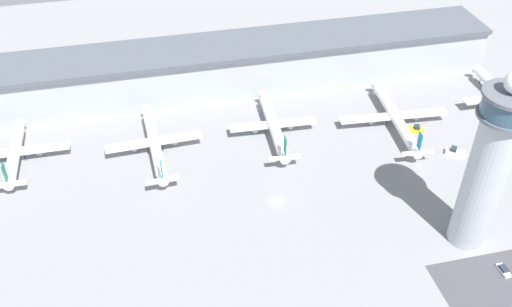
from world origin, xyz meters
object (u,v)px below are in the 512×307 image
service_truck_catering (496,110)px  service_truck_fuel (455,152)px  airplane_gate_delta (395,116)px  airplane_gate_bravo (154,142)px  airplane_gate_charlie (273,125)px  service_truck_baggage (415,130)px  airplane_gate_echo (505,97)px  airplane_gate_alpha (15,152)px  car_black_suv (503,270)px  control_tower (489,166)px

service_truck_catering → service_truck_fuel: size_ratio=1.17×
airplane_gate_delta → service_truck_catering: 41.37m
airplane_gate_bravo → airplane_gate_charlie: airplane_gate_charlie is taller
service_truck_baggage → airplane_gate_delta: bearing=139.4°
airplane_gate_delta → airplane_gate_echo: size_ratio=1.05×
airplane_gate_alpha → airplane_gate_delta: (131.23, -9.06, 0.05)m
airplane_gate_charlie → car_black_suv: bearing=-59.1°
airplane_gate_bravo → airplane_gate_delta: bearing=-2.4°
airplane_gate_echo → service_truck_catering: airplane_gate_echo is taller
airplane_gate_bravo → service_truck_baggage: 92.24m
airplane_gate_charlie → airplane_gate_delta: 44.24m
service_truck_fuel → airplane_gate_delta: bearing=123.1°
airplane_gate_alpha → airplane_gate_echo: 177.05m
airplane_gate_alpha → airplane_gate_charlie: size_ratio=0.87×
airplane_gate_bravo → car_black_suv: (86.68, -73.66, -3.83)m
airplane_gate_charlie → airplane_gate_echo: bearing=-1.7°
airplane_gate_charlie → car_black_suv: (44.90, -74.94, -3.54)m
airplane_gate_echo → airplane_gate_bravo: bearing=179.4°
service_truck_fuel → airplane_gate_echo: bearing=34.9°
control_tower → car_black_suv: size_ratio=11.56×
airplane_gate_bravo → car_black_suv: size_ratio=9.13×
airplane_gate_charlie → car_black_suv: 87.43m
airplane_gate_bravo → service_truck_baggage: size_ratio=6.65×
airplane_gate_alpha → service_truck_catering: airplane_gate_alpha is taller
airplane_gate_alpha → airplane_gate_charlie: (87.26, -4.20, 0.08)m
airplane_gate_charlie → service_truck_catering: airplane_gate_charlie is taller
service_truck_catering → service_truck_fuel: 34.51m
airplane_gate_alpha → airplane_gate_charlie: airplane_gate_charlie is taller
airplane_gate_echo → service_truck_fuel: 39.66m
service_truck_baggage → airplane_gate_alpha: bearing=174.1°
airplane_gate_charlie → car_black_suv: size_ratio=8.64×
airplane_gate_alpha → airplane_gate_echo: size_ratio=0.81×
airplane_gate_bravo → airplane_gate_charlie: (41.79, 1.28, -0.29)m
airplane_gate_echo → airplane_gate_alpha: bearing=177.8°
airplane_gate_bravo → service_truck_catering: 127.11m
control_tower → airplane_gate_alpha: (-128.66, 65.56, -22.56)m
airplane_gate_bravo → service_truck_fuel: bearing=-13.6°
airplane_gate_echo → service_truck_baggage: bearing=-169.5°
airplane_gate_bravo → car_black_suv: 113.82m
airplane_gate_echo → car_black_suv: airplane_gate_echo is taller
airplane_gate_delta → car_black_suv: size_ratio=9.71×
airplane_gate_bravo → airplane_gate_echo: airplane_gate_bravo is taller
airplane_gate_echo → service_truck_catering: size_ratio=5.76×
car_black_suv → airplane_gate_echo: bearing=58.2°
control_tower → airplane_gate_bravo: (-83.18, 60.08, -22.19)m
control_tower → airplane_gate_alpha: 146.15m
airplane_gate_alpha → service_truck_baggage: airplane_gate_alpha is taller
airplane_gate_charlie → airplane_gate_echo: 89.70m
control_tower → airplane_gate_delta: control_tower is taller
control_tower → airplane_gate_echo: 79.21m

